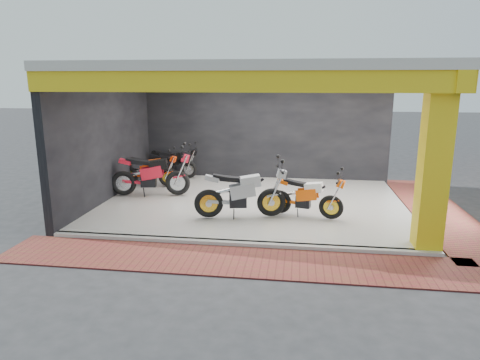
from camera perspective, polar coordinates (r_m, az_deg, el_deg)
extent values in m
plane|color=#2D2D30|center=(9.84, 0.55, -6.59)|extent=(80.00, 80.00, 0.00)
cube|color=silver|center=(11.72, 1.81, -3.09)|extent=(8.00, 6.00, 0.10)
cube|color=beige|center=(11.26, 1.94, 14.55)|extent=(8.40, 6.40, 0.20)
cube|color=black|center=(14.42, 3.18, 6.85)|extent=(8.20, 0.20, 3.50)
cube|color=black|center=(12.47, -17.30, 5.30)|extent=(0.20, 6.20, 3.50)
cube|color=gold|center=(8.96, 24.44, 1.86)|extent=(0.50, 0.50, 3.50)
cube|color=gold|center=(8.27, -0.31, 13.00)|extent=(8.40, 0.30, 0.40)
cube|color=gold|center=(11.54, 22.57, 12.05)|extent=(0.30, 6.40, 0.40)
cube|color=silver|center=(8.88, -0.30, -8.48)|extent=(8.00, 0.20, 0.10)
cube|color=maroon|center=(8.18, -1.09, -10.70)|extent=(9.00, 1.40, 0.03)
cube|color=maroon|center=(12.22, 24.86, -3.82)|extent=(1.40, 7.00, 0.03)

